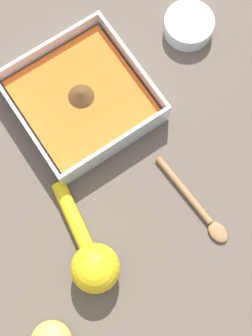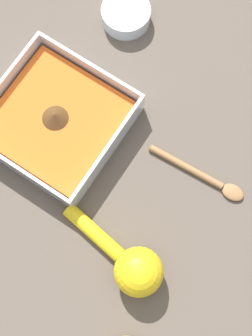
{
  "view_description": "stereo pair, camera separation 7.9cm",
  "coord_description": "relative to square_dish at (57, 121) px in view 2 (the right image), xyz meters",
  "views": [
    {
      "loc": [
        -0.15,
        -0.3,
        0.8
      ],
      "look_at": [
        -0.04,
        -0.14,
        0.03
      ],
      "focal_mm": 50.0,
      "sensor_mm": 36.0,
      "label": 1
    },
    {
      "loc": [
        -0.2,
        -0.25,
        0.8
      ],
      "look_at": [
        -0.04,
        -0.14,
        0.03
      ],
      "focal_mm": 50.0,
      "sensor_mm": 36.0,
      "label": 2
    }
  ],
  "objects": [
    {
      "name": "lemon_squeezer",
      "position": [
        -0.14,
        -0.25,
        0.02
      ],
      "size": [
        0.08,
        0.2,
        0.08
      ],
      "rotation": [
        0.0,
        0.0,
        4.56
      ],
      "color": "yellow",
      "rests_on": "ground_plane"
    },
    {
      "name": "square_dish",
      "position": [
        0.0,
        0.0,
        0.0
      ],
      "size": [
        0.23,
        0.23,
        0.06
      ],
      "color": "silver",
      "rests_on": "ground_plane"
    },
    {
      "name": "ground_plane",
      "position": [
        0.03,
        -0.01,
        -0.02
      ],
      "size": [
        4.0,
        4.0,
        0.0
      ],
      "primitive_type": "plane",
      "color": "brown"
    },
    {
      "name": "wooden_spoon",
      "position": [
        0.06,
        -0.27,
        -0.01
      ],
      "size": [
        0.03,
        0.18,
        0.01
      ],
      "rotation": [
        0.0,
        0.0,
        4.77
      ],
      "color": "olive",
      "rests_on": "ground_plane"
    },
    {
      "name": "spice_bowl",
      "position": [
        0.25,
        0.01,
        -0.0
      ],
      "size": [
        0.09,
        0.09,
        0.03
      ],
      "color": "silver",
      "rests_on": "ground_plane"
    }
  ]
}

